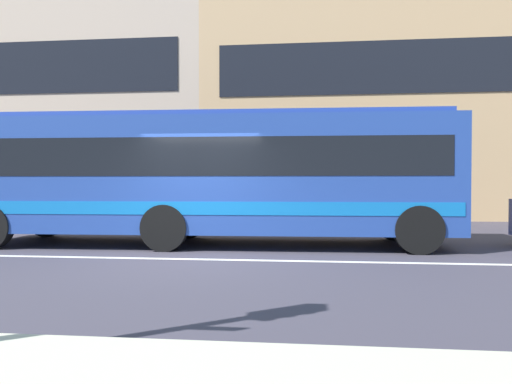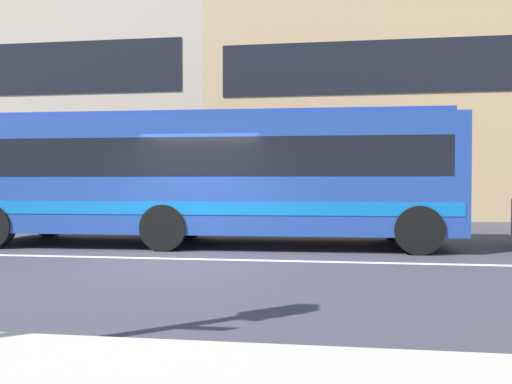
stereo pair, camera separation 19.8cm
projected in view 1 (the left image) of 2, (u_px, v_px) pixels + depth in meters
ground_plane at (189, 259)px, 8.72m from camera, size 160.00×160.00×0.00m
lane_centre_line at (189, 259)px, 8.72m from camera, size 60.00×0.16×0.01m
apartment_block_left at (17, 108)px, 23.90m from camera, size 21.53×9.02×10.83m
apartment_block_right at (437, 107)px, 21.70m from camera, size 21.00×9.02×10.22m
transit_bus at (207, 174)px, 10.86m from camera, size 11.31×2.91×3.03m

